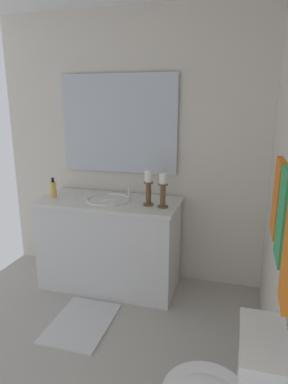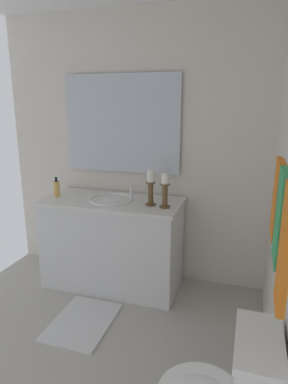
{
  "view_description": "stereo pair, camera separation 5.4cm",
  "coord_description": "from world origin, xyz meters",
  "px_view_note": "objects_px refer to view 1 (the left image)",
  "views": [
    {
      "loc": [
        1.53,
        0.99,
        1.66
      ],
      "look_at": [
        -0.41,
        0.43,
        1.12
      ],
      "focal_mm": 31.57,
      "sensor_mm": 36.0,
      "label": 1
    },
    {
      "loc": [
        1.52,
        1.04,
        1.66
      ],
      "look_at": [
        -0.41,
        0.43,
        1.12
      ],
      "focal_mm": 31.57,
      "sensor_mm": 36.0,
      "label": 2
    }
  ],
  "objects_px": {
    "sink_basin": "(109,204)",
    "candle_holder_tall": "(163,189)",
    "towel_near_vanity": "(278,198)",
    "candle_holder_short": "(148,187)",
    "towel_center": "(283,216)",
    "mirror": "(118,124)",
    "bath_mat": "(81,323)",
    "vanity_cabinet": "(110,243)",
    "soap_bottle": "(53,189)"
  },
  "relations": [
    {
      "from": "candle_holder_short",
      "to": "towel_near_vanity",
      "type": "relative_size",
      "value": 0.76
    },
    {
      "from": "soap_bottle",
      "to": "towel_near_vanity",
      "type": "height_order",
      "value": "towel_near_vanity"
    },
    {
      "from": "sink_basin",
      "to": "bath_mat",
      "type": "bearing_deg",
      "value": -0.09
    },
    {
      "from": "candle_holder_short",
      "to": "towel_center",
      "type": "relative_size",
      "value": 0.72
    },
    {
      "from": "vanity_cabinet",
      "to": "bath_mat",
      "type": "height_order",
      "value": "vanity_cabinet"
    },
    {
      "from": "sink_basin",
      "to": "soap_bottle",
      "type": "relative_size",
      "value": 2.23
    },
    {
      "from": "towel_center",
      "to": "towel_near_vanity",
      "type": "bearing_deg",
      "value": 180.0
    },
    {
      "from": "sink_basin",
      "to": "towel_near_vanity",
      "type": "height_order",
      "value": "towel_near_vanity"
    },
    {
      "from": "bath_mat",
      "to": "sink_basin",
      "type": "bearing_deg",
      "value": 179.91
    },
    {
      "from": "candle_holder_short",
      "to": "towel_center",
      "type": "xyz_separation_m",
      "value": [
        1.13,
        0.91,
        0.2
      ]
    },
    {
      "from": "towel_near_vanity",
      "to": "sink_basin",
      "type": "bearing_deg",
      "value": -125.45
    },
    {
      "from": "towel_center",
      "to": "vanity_cabinet",
      "type": "bearing_deg",
      "value": -132.43
    },
    {
      "from": "towel_center",
      "to": "bath_mat",
      "type": "bearing_deg",
      "value": -113.21
    },
    {
      "from": "soap_bottle",
      "to": "sink_basin",
      "type": "bearing_deg",
      "value": 95.16
    },
    {
      "from": "towel_near_vanity",
      "to": "bath_mat",
      "type": "xyz_separation_m",
      "value": [
        -0.29,
        -1.29,
        -1.19
      ]
    },
    {
      "from": "vanity_cabinet",
      "to": "soap_bottle",
      "type": "relative_size",
      "value": 6.97
    },
    {
      "from": "vanity_cabinet",
      "to": "soap_bottle",
      "type": "height_order",
      "value": "soap_bottle"
    },
    {
      "from": "mirror",
      "to": "soap_bottle",
      "type": "xyz_separation_m",
      "value": [
        0.33,
        -0.52,
        -0.57
      ]
    },
    {
      "from": "vanity_cabinet",
      "to": "bath_mat",
      "type": "distance_m",
      "value": 0.74
    },
    {
      "from": "candle_holder_tall",
      "to": "vanity_cabinet",
      "type": "bearing_deg",
      "value": -98.46
    },
    {
      "from": "vanity_cabinet",
      "to": "mirror",
      "type": "distance_m",
      "value": 1.09
    },
    {
      "from": "towel_near_vanity",
      "to": "candle_holder_tall",
      "type": "bearing_deg",
      "value": -137.13
    },
    {
      "from": "sink_basin",
      "to": "mirror",
      "type": "distance_m",
      "value": 0.74
    },
    {
      "from": "soap_bottle",
      "to": "bath_mat",
      "type": "distance_m",
      "value": 1.18
    },
    {
      "from": "sink_basin",
      "to": "candle_holder_tall",
      "type": "xyz_separation_m",
      "value": [
        0.08,
        0.51,
        0.19
      ]
    },
    {
      "from": "candle_holder_short",
      "to": "bath_mat",
      "type": "relative_size",
      "value": 0.5
    },
    {
      "from": "towel_near_vanity",
      "to": "bath_mat",
      "type": "bearing_deg",
      "value": -102.73
    },
    {
      "from": "mirror",
      "to": "bath_mat",
      "type": "distance_m",
      "value": 1.72
    },
    {
      "from": "candle_holder_short",
      "to": "vanity_cabinet",
      "type": "bearing_deg",
      "value": -97.28
    },
    {
      "from": "sink_basin",
      "to": "candle_holder_tall",
      "type": "height_order",
      "value": "candle_holder_tall"
    },
    {
      "from": "mirror",
      "to": "candle_holder_short",
      "type": "bearing_deg",
      "value": 48.99
    },
    {
      "from": "candle_holder_short",
      "to": "towel_near_vanity",
      "type": "distance_m",
      "value": 1.28
    },
    {
      "from": "sink_basin",
      "to": "bath_mat",
      "type": "height_order",
      "value": "sink_basin"
    },
    {
      "from": "vanity_cabinet",
      "to": "sink_basin",
      "type": "xyz_separation_m",
      "value": [
        -0.0,
        0.0,
        0.37
      ]
    },
    {
      "from": "candle_holder_tall",
      "to": "towel_center",
      "type": "relative_size",
      "value": 0.69
    },
    {
      "from": "vanity_cabinet",
      "to": "candle_holder_tall",
      "type": "bearing_deg",
      "value": 81.54
    },
    {
      "from": "candle_holder_short",
      "to": "soap_bottle",
      "type": "bearing_deg",
      "value": -90.09
    },
    {
      "from": "mirror",
      "to": "towel_near_vanity",
      "type": "distance_m",
      "value": 1.78
    },
    {
      "from": "vanity_cabinet",
      "to": "towel_center",
      "type": "relative_size",
      "value": 3.04
    },
    {
      "from": "vanity_cabinet",
      "to": "towel_near_vanity",
      "type": "height_order",
      "value": "towel_near_vanity"
    },
    {
      "from": "candle_holder_short",
      "to": "towel_center",
      "type": "height_order",
      "value": "towel_center"
    },
    {
      "from": "sink_basin",
      "to": "mirror",
      "type": "relative_size",
      "value": 0.37
    },
    {
      "from": "candle_holder_short",
      "to": "mirror",
      "type": "bearing_deg",
      "value": -131.01
    },
    {
      "from": "vanity_cabinet",
      "to": "soap_bottle",
      "type": "distance_m",
      "value": 0.71
    },
    {
      "from": "vanity_cabinet",
      "to": "towel_center",
      "type": "xyz_separation_m",
      "value": [
        1.18,
        1.29,
        0.77
      ]
    },
    {
      "from": "mirror",
      "to": "towel_center",
      "type": "relative_size",
      "value": 2.66
    },
    {
      "from": "mirror",
      "to": "vanity_cabinet",
      "type": "bearing_deg",
      "value": -0.01
    },
    {
      "from": "mirror",
      "to": "candle_holder_tall",
      "type": "relative_size",
      "value": 3.86
    },
    {
      "from": "candle_holder_tall",
      "to": "bath_mat",
      "type": "bearing_deg",
      "value": -42.71
    },
    {
      "from": "candle_holder_short",
      "to": "towel_center",
      "type": "distance_m",
      "value": 1.46
    }
  ]
}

